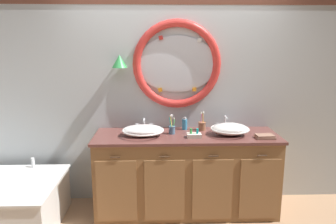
{
  "coord_description": "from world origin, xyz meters",
  "views": [
    {
      "loc": [
        -0.2,
        -3.17,
        1.88
      ],
      "look_at": [
        -0.08,
        0.25,
        1.14
      ],
      "focal_mm": 34.87,
      "sensor_mm": 36.0,
      "label": 1
    }
  ],
  "objects_px": {
    "toiletry_basket": "(194,135)",
    "sink_basin_left": "(143,130)",
    "sink_basin_right": "(230,129)",
    "folded_hand_towel": "(265,137)",
    "toothbrush_holder_right": "(202,126)",
    "soap_dispenser": "(185,124)",
    "toothbrush_holder_left": "(172,129)"
  },
  "relations": [
    {
      "from": "toiletry_basket",
      "to": "sink_basin_left",
      "type": "bearing_deg",
      "value": 171.06
    },
    {
      "from": "sink_basin_right",
      "to": "sink_basin_left",
      "type": "bearing_deg",
      "value": 180.0
    },
    {
      "from": "sink_basin_right",
      "to": "folded_hand_towel",
      "type": "bearing_deg",
      "value": -21.92
    },
    {
      "from": "toothbrush_holder_right",
      "to": "toiletry_basket",
      "type": "distance_m",
      "value": 0.31
    },
    {
      "from": "folded_hand_towel",
      "to": "toothbrush_holder_right",
      "type": "bearing_deg",
      "value": 151.11
    },
    {
      "from": "toothbrush_holder_right",
      "to": "soap_dispenser",
      "type": "relative_size",
      "value": 1.48
    },
    {
      "from": "sink_basin_right",
      "to": "toothbrush_holder_right",
      "type": "height_order",
      "value": "toothbrush_holder_right"
    },
    {
      "from": "sink_basin_left",
      "to": "folded_hand_towel",
      "type": "xyz_separation_m",
      "value": [
        1.28,
        -0.14,
        -0.04
      ]
    },
    {
      "from": "sink_basin_left",
      "to": "toothbrush_holder_left",
      "type": "height_order",
      "value": "toothbrush_holder_left"
    },
    {
      "from": "sink_basin_left",
      "to": "sink_basin_right",
      "type": "bearing_deg",
      "value": 0.0
    },
    {
      "from": "sink_basin_right",
      "to": "toothbrush_holder_right",
      "type": "distance_m",
      "value": 0.34
    },
    {
      "from": "sink_basin_right",
      "to": "toiletry_basket",
      "type": "relative_size",
      "value": 2.8
    },
    {
      "from": "toothbrush_holder_right",
      "to": "toiletry_basket",
      "type": "relative_size",
      "value": 1.48
    },
    {
      "from": "sink_basin_right",
      "to": "folded_hand_towel",
      "type": "distance_m",
      "value": 0.37
    },
    {
      "from": "soap_dispenser",
      "to": "sink_basin_left",
      "type": "bearing_deg",
      "value": -152.83
    },
    {
      "from": "toothbrush_holder_left",
      "to": "folded_hand_towel",
      "type": "distance_m",
      "value": 0.99
    },
    {
      "from": "toothbrush_holder_right",
      "to": "soap_dispenser",
      "type": "distance_m",
      "value": 0.2
    },
    {
      "from": "toothbrush_holder_left",
      "to": "toiletry_basket",
      "type": "relative_size",
      "value": 1.46
    },
    {
      "from": "folded_hand_towel",
      "to": "sink_basin_left",
      "type": "bearing_deg",
      "value": 173.87
    },
    {
      "from": "sink_basin_left",
      "to": "sink_basin_right",
      "type": "height_order",
      "value": "sink_basin_right"
    },
    {
      "from": "sink_basin_right",
      "to": "soap_dispenser",
      "type": "relative_size",
      "value": 2.8
    },
    {
      "from": "toothbrush_holder_left",
      "to": "soap_dispenser",
      "type": "height_order",
      "value": "toothbrush_holder_left"
    },
    {
      "from": "sink_basin_left",
      "to": "sink_basin_right",
      "type": "xyz_separation_m",
      "value": [
        0.94,
        0.0,
        0.01
      ]
    },
    {
      "from": "soap_dispenser",
      "to": "folded_hand_towel",
      "type": "height_order",
      "value": "soap_dispenser"
    },
    {
      "from": "toothbrush_holder_left",
      "to": "toiletry_basket",
      "type": "distance_m",
      "value": 0.27
    },
    {
      "from": "soap_dispenser",
      "to": "toiletry_basket",
      "type": "distance_m",
      "value": 0.34
    },
    {
      "from": "toothbrush_holder_right",
      "to": "folded_hand_towel",
      "type": "relative_size",
      "value": 1.12
    },
    {
      "from": "toothbrush_holder_left",
      "to": "soap_dispenser",
      "type": "relative_size",
      "value": 1.46
    },
    {
      "from": "toothbrush_holder_right",
      "to": "toiletry_basket",
      "type": "bearing_deg",
      "value": -112.99
    },
    {
      "from": "sink_basin_left",
      "to": "toothbrush_holder_left",
      "type": "distance_m",
      "value": 0.32
    },
    {
      "from": "toothbrush_holder_right",
      "to": "soap_dispenser",
      "type": "height_order",
      "value": "toothbrush_holder_right"
    },
    {
      "from": "toothbrush_holder_left",
      "to": "sink_basin_left",
      "type": "bearing_deg",
      "value": -168.7
    }
  ]
}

